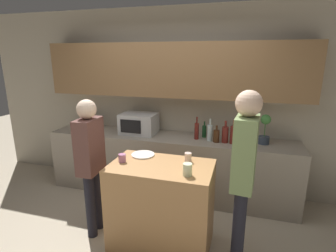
{
  "coord_description": "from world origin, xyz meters",
  "views": [
    {
      "loc": [
        0.99,
        -2.08,
        2.02
      ],
      "look_at": [
        0.23,
        0.54,
        1.29
      ],
      "focal_mm": 28.0,
      "sensor_mm": 36.0,
      "label": 1
    }
  ],
  "objects_px": {
    "microwave": "(139,123)",
    "bottle_4": "(225,134)",
    "toaster": "(93,124)",
    "cup_1": "(187,170)",
    "plate_on_island": "(143,155)",
    "cup_0": "(188,157)",
    "person_left": "(90,158)",
    "potted_plant": "(265,129)",
    "bottle_5": "(233,134)",
    "person_center": "(244,167)",
    "cup_2": "(122,158)",
    "bottle_2": "(210,133)",
    "bottle_0": "(197,131)",
    "bottle_1": "(204,131)",
    "bottle_3": "(216,136)"
  },
  "relations": [
    {
      "from": "cup_0",
      "to": "cup_1",
      "type": "relative_size",
      "value": 0.82
    },
    {
      "from": "cup_0",
      "to": "potted_plant",
      "type": "bearing_deg",
      "value": 49.86
    },
    {
      "from": "plate_on_island",
      "to": "cup_0",
      "type": "xyz_separation_m",
      "value": [
        0.52,
        -0.04,
        0.04
      ]
    },
    {
      "from": "person_center",
      "to": "potted_plant",
      "type": "bearing_deg",
      "value": -6.14
    },
    {
      "from": "cup_2",
      "to": "bottle_0",
      "type": "bearing_deg",
      "value": 62.11
    },
    {
      "from": "microwave",
      "to": "bottle_4",
      "type": "bearing_deg",
      "value": -3.92
    },
    {
      "from": "bottle_2",
      "to": "person_center",
      "type": "distance_m",
      "value": 1.22
    },
    {
      "from": "bottle_5",
      "to": "person_center",
      "type": "bearing_deg",
      "value": -82.64
    },
    {
      "from": "bottle_0",
      "to": "bottle_5",
      "type": "xyz_separation_m",
      "value": [
        0.49,
        -0.06,
        0.0
      ]
    },
    {
      "from": "bottle_5",
      "to": "bottle_3",
      "type": "bearing_deg",
      "value": -179.77
    },
    {
      "from": "person_center",
      "to": "microwave",
      "type": "bearing_deg",
      "value": 57.01
    },
    {
      "from": "toaster",
      "to": "bottle_1",
      "type": "bearing_deg",
      "value": 2.34
    },
    {
      "from": "cup_0",
      "to": "microwave",
      "type": "bearing_deg",
      "value": 134.6
    },
    {
      "from": "bottle_2",
      "to": "plate_on_island",
      "type": "relative_size",
      "value": 1.18
    },
    {
      "from": "toaster",
      "to": "cup_1",
      "type": "height_order",
      "value": "toaster"
    },
    {
      "from": "microwave",
      "to": "potted_plant",
      "type": "height_order",
      "value": "potted_plant"
    },
    {
      "from": "bottle_0",
      "to": "bottle_4",
      "type": "xyz_separation_m",
      "value": [
        0.39,
        -0.04,
        -0.01
      ]
    },
    {
      "from": "person_left",
      "to": "toaster",
      "type": "bearing_deg",
      "value": -151.66
    },
    {
      "from": "potted_plant",
      "to": "cup_0",
      "type": "relative_size",
      "value": 4.08
    },
    {
      "from": "person_left",
      "to": "cup_2",
      "type": "bearing_deg",
      "value": 86.79
    },
    {
      "from": "microwave",
      "to": "bottle_1",
      "type": "height_order",
      "value": "microwave"
    },
    {
      "from": "potted_plant",
      "to": "bottle_1",
      "type": "height_order",
      "value": "potted_plant"
    },
    {
      "from": "potted_plant",
      "to": "cup_1",
      "type": "bearing_deg",
      "value": -120.17
    },
    {
      "from": "toaster",
      "to": "potted_plant",
      "type": "height_order",
      "value": "potted_plant"
    },
    {
      "from": "cup_1",
      "to": "person_left",
      "type": "height_order",
      "value": "person_left"
    },
    {
      "from": "bottle_3",
      "to": "cup_1",
      "type": "height_order",
      "value": "bottle_3"
    },
    {
      "from": "toaster",
      "to": "cup_0",
      "type": "relative_size",
      "value": 2.69
    },
    {
      "from": "toaster",
      "to": "cup_1",
      "type": "xyz_separation_m",
      "value": [
        1.79,
        -1.29,
        0.01
      ]
    },
    {
      "from": "plate_on_island",
      "to": "cup_1",
      "type": "bearing_deg",
      "value": -31.75
    },
    {
      "from": "person_center",
      "to": "toaster",
      "type": "bearing_deg",
      "value": 67.73
    },
    {
      "from": "bottle_4",
      "to": "cup_2",
      "type": "relative_size",
      "value": 3.52
    },
    {
      "from": "cup_1",
      "to": "microwave",
      "type": "bearing_deg",
      "value": 128.14
    },
    {
      "from": "bottle_3",
      "to": "person_center",
      "type": "xyz_separation_m",
      "value": [
        0.36,
        -1.11,
        0.06
      ]
    },
    {
      "from": "microwave",
      "to": "bottle_3",
      "type": "xyz_separation_m",
      "value": [
        1.16,
        -0.1,
        -0.06
      ]
    },
    {
      "from": "person_center",
      "to": "bottle_0",
      "type": "bearing_deg",
      "value": 34.32
    },
    {
      "from": "bottle_4",
      "to": "person_center",
      "type": "bearing_deg",
      "value": -77.58
    },
    {
      "from": "bottle_0",
      "to": "bottle_1",
      "type": "xyz_separation_m",
      "value": [
        0.09,
        0.12,
        -0.03
      ]
    },
    {
      "from": "bottle_0",
      "to": "bottle_5",
      "type": "relative_size",
      "value": 0.97
    },
    {
      "from": "microwave",
      "to": "cup_0",
      "type": "relative_size",
      "value": 5.37
    },
    {
      "from": "bottle_2",
      "to": "cup_2",
      "type": "height_order",
      "value": "bottle_2"
    },
    {
      "from": "microwave",
      "to": "plate_on_island",
      "type": "distance_m",
      "value": 1.03
    },
    {
      "from": "bottle_4",
      "to": "cup_1",
      "type": "distance_m",
      "value": 1.23
    },
    {
      "from": "bottle_4",
      "to": "plate_on_island",
      "type": "relative_size",
      "value": 1.15
    },
    {
      "from": "toaster",
      "to": "potted_plant",
      "type": "relative_size",
      "value": 0.66
    },
    {
      "from": "bottle_2",
      "to": "bottle_3",
      "type": "relative_size",
      "value": 1.33
    },
    {
      "from": "cup_1",
      "to": "bottle_2",
      "type": "bearing_deg",
      "value": 87.71
    },
    {
      "from": "potted_plant",
      "to": "bottle_5",
      "type": "bearing_deg",
      "value": -165.38
    },
    {
      "from": "bottle_3",
      "to": "cup_2",
      "type": "relative_size",
      "value": 2.7
    },
    {
      "from": "toaster",
      "to": "person_center",
      "type": "xyz_separation_m",
      "value": [
        2.29,
        -1.21,
        0.06
      ]
    },
    {
      "from": "cup_2",
      "to": "person_center",
      "type": "height_order",
      "value": "person_center"
    }
  ]
}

